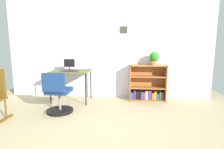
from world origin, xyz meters
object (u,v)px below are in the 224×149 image
(desk, at_px, (71,73))
(bookshelf_low, at_px, (147,85))
(office_chair, at_px, (58,96))
(potted_plant_on_shelf, at_px, (154,58))
(monitor, at_px, (69,65))
(keyboard, at_px, (70,71))

(desk, height_order, bookshelf_low, bookshelf_low)
(office_chair, distance_m, potted_plant_on_shelf, 2.33)
(monitor, xyz_separation_m, office_chair, (0.04, -0.84, -0.53))
(desk, relative_size, bookshelf_low, 1.03)
(bookshelf_low, bearing_deg, keyboard, -167.87)
(monitor, height_order, keyboard, monitor)
(desk, distance_m, keyboard, 0.15)
(bookshelf_low, bearing_deg, desk, -171.99)
(monitor, height_order, potted_plant_on_shelf, potted_plant_on_shelf)
(keyboard, xyz_separation_m, potted_plant_on_shelf, (1.96, 0.34, 0.28))
(desk, xyz_separation_m, monitor, (-0.05, 0.04, 0.19))
(desk, relative_size, potted_plant_on_shelf, 2.90)
(desk, xyz_separation_m, potted_plant_on_shelf, (1.97, 0.20, 0.35))
(office_chair, height_order, bookshelf_low, bookshelf_low)
(potted_plant_on_shelf, bearing_deg, keyboard, -170.20)
(monitor, distance_m, office_chair, 0.99)
(bookshelf_low, distance_m, potted_plant_on_shelf, 0.68)
(desk, distance_m, bookshelf_low, 1.88)
(desk, xyz_separation_m, keyboard, (0.01, -0.13, 0.07))
(bookshelf_low, bearing_deg, office_chair, -150.10)
(desk, height_order, office_chair, office_chair)
(keyboard, distance_m, bookshelf_low, 1.91)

